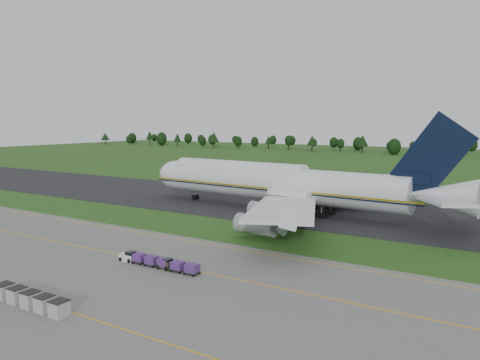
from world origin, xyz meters
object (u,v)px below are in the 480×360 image
Objects in this scene: baggage_train at (156,262)px; edge_markers at (260,224)px; utility_cart at (165,265)px; aircraft at (281,183)px; uld_row at (30,299)px.

edge_markers is at bearing 90.99° from baggage_train.
utility_cart is 30.10m from edge_markers.
aircraft is 7.17× the size of edge_markers.
baggage_train is 1.21× the size of uld_row.
baggage_train is at bearing 82.90° from uld_row.
aircraft reaches higher than edge_markers.
aircraft is 5.69× the size of baggage_train.
baggage_train reaches higher than utility_cart.
uld_row reaches higher than edge_markers.
utility_cart is at bearing -83.10° from aircraft.
utility_cart is at bearing 77.99° from uld_row.
aircraft is at bearing 94.95° from baggage_train.
uld_row reaches higher than baggage_train.
baggage_train is at bearing -89.01° from edge_markers.
utility_cart is at bearing 1.48° from baggage_train.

